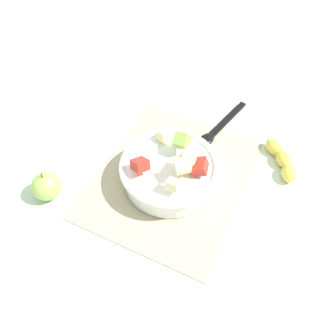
{
  "coord_description": "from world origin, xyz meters",
  "views": [
    {
      "loc": [
        0.49,
        0.22,
        0.71
      ],
      "look_at": [
        0.01,
        -0.0,
        0.05
      ],
      "focal_mm": 37.28,
      "sensor_mm": 36.0,
      "label": 1
    }
  ],
  "objects": [
    {
      "name": "whole_apple",
      "position": [
        0.17,
        -0.25,
        0.04
      ],
      "size": [
        0.07,
        0.07,
        0.08
      ],
      "color": "#9EC656",
      "rests_on": "ground_plane"
    },
    {
      "name": "salad_bowl",
      "position": [
        0.01,
        -0.0,
        0.04
      ],
      "size": [
        0.24,
        0.24,
        0.12
      ],
      "color": "white",
      "rests_on": "placemat"
    },
    {
      "name": "serving_spoon",
      "position": [
        -0.2,
        0.05,
        0.01
      ],
      "size": [
        0.23,
        0.08,
        0.01
      ],
      "color": "black",
      "rests_on": "placemat"
    },
    {
      "name": "ground_plane",
      "position": [
        0.0,
        0.0,
        0.0
      ],
      "size": [
        2.4,
        2.4,
        0.0
      ],
      "primitive_type": "plane",
      "color": "silver"
    },
    {
      "name": "placemat",
      "position": [
        0.0,
        0.0,
        0.0
      ],
      "size": [
        0.44,
        0.36,
        0.01
      ],
      "primitive_type": "cube",
      "color": "tan",
      "rests_on": "ground_plane"
    },
    {
      "name": "banana_whole",
      "position": [
        -0.17,
        0.24,
        0.02
      ],
      "size": [
        0.13,
        0.12,
        0.04
      ],
      "color": "yellow",
      "rests_on": "ground_plane"
    }
  ]
}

